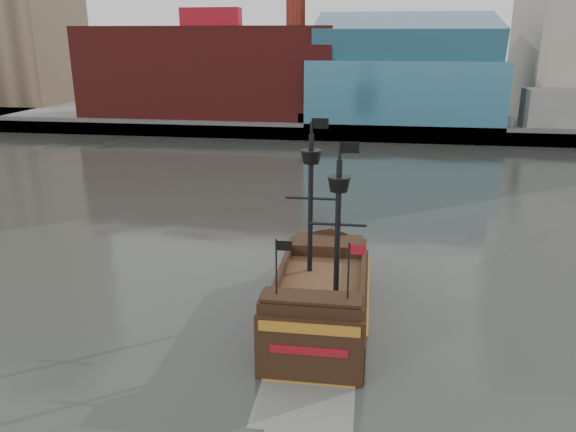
# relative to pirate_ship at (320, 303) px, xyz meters

# --- Properties ---
(ground) EXTENTS (400.00, 400.00, 0.00)m
(ground) POSITION_rel_pirate_ship_xyz_m (-3.35, -4.58, -1.09)
(ground) COLOR #2D302A
(ground) RESTS_ON ground
(promenade_far) EXTENTS (220.00, 60.00, 2.00)m
(promenade_far) POSITION_rel_pirate_ship_xyz_m (-3.35, 87.42, -0.09)
(promenade_far) COLOR slate
(promenade_far) RESTS_ON ground
(seawall) EXTENTS (220.00, 1.00, 2.60)m
(seawall) POSITION_rel_pirate_ship_xyz_m (-3.35, 57.92, 0.21)
(seawall) COLOR #4C4C49
(seawall) RESTS_ON ground
(pirate_ship) EXTENTS (5.26, 16.11, 12.03)m
(pirate_ship) POSITION_rel_pirate_ship_xyz_m (0.00, 0.00, 0.00)
(pirate_ship) COLOR black
(pirate_ship) RESTS_ON ground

